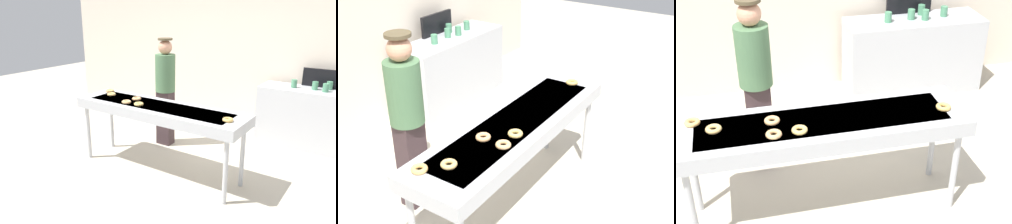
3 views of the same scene
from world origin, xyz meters
The scene contains 16 objects.
ground_plane centered at (0.00, 0.00, 0.00)m, with size 16.00×16.00×0.00m, color beige.
back_wall centered at (0.00, 2.45, 1.68)m, with size 8.00×0.12×3.36m, color beige.
fryer_conveyor centered at (0.00, 0.00, 0.85)m, with size 2.37×0.64×0.92m.
glazed_donut_0 centered at (1.00, -0.07, 0.94)m, with size 0.12×0.12×0.04m, color #E3B35C.
glazed_donut_1 centered at (-0.85, 0.03, 0.94)m, with size 0.12×0.12×0.04m, color #E6B868.
glazed_donut_2 centered at (-1.01, 0.17, 0.94)m, with size 0.12×0.12×0.04m, color #EEB361.
glazed_donut_3 centered at (-0.40, 0.05, 0.94)m, with size 0.12×0.12×0.04m, color #E5AA6C.
glazed_donut_4 centered at (-0.41, -0.15, 0.94)m, with size 0.12×0.12×0.04m, color #DFA86B.
glazed_donut_5 centered at (-0.21, -0.14, 0.94)m, with size 0.12×0.12×0.04m, color #E4BB63.
worker_baker centered at (-0.47, 0.83, 0.94)m, with size 0.31×0.31×1.69m.
prep_counter centered at (1.53, 2.00, 0.47)m, with size 1.69×0.57×0.93m, color #B7BABF.
paper_cup_0 centered at (1.49, 2.01, 0.99)m, with size 0.08×0.08×0.12m, color #4C8C66.
paper_cup_1 centered at (1.67, 2.14, 0.99)m, with size 0.08×0.08×0.12m, color #4C8C66.
paper_cup_2 centered at (1.18, 1.98, 0.99)m, with size 0.08×0.08×0.12m, color #4C8C66.
paper_cup_4 centered at (1.64, 1.95, 0.99)m, with size 0.08×0.08×0.12m, color #4C8C66.
menu_display centered at (1.53, 2.23, 1.07)m, with size 0.58×0.04×0.29m, color black.
Camera 1 is at (2.41, -3.32, 2.14)m, focal length 35.54 mm.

